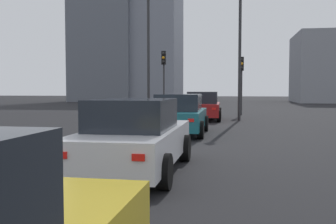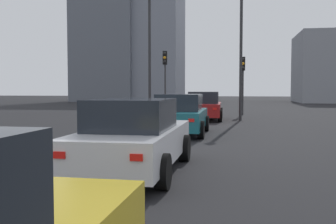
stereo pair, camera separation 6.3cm
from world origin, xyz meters
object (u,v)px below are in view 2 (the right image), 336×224
at_px(car_white_third, 134,137).
at_px(traffic_light_near_left, 165,69).
at_px(car_teal_second, 180,115).
at_px(traffic_light_near_right, 243,73).
at_px(car_red_lead, 204,106).
at_px(street_lamp_far, 150,46).
at_px(street_lamp_kerbside, 241,38).

bearing_deg(car_white_third, traffic_light_near_left, 8.60).
relative_size(car_teal_second, car_white_third, 0.94).
height_order(car_teal_second, traffic_light_near_right, traffic_light_near_right).
distance_m(car_red_lead, car_white_third, 14.24).
height_order(car_red_lead, car_white_third, car_red_lead).
bearing_deg(car_teal_second, traffic_light_near_right, -12.65).
relative_size(car_teal_second, traffic_light_near_left, 1.00).
bearing_deg(street_lamp_far, traffic_light_near_right, -51.58).
relative_size(car_red_lead, street_lamp_far, 0.61).
height_order(traffic_light_near_left, traffic_light_near_right, traffic_light_near_left).
height_order(car_white_third, street_lamp_far, street_lamp_far).
bearing_deg(car_red_lead, traffic_light_near_left, 35.43).
xyz_separation_m(car_teal_second, traffic_light_near_left, (11.15, 2.62, 2.32)).
height_order(street_lamp_kerbside, street_lamp_far, street_lamp_kerbside).
height_order(car_white_third, traffic_light_near_right, traffic_light_near_right).
relative_size(traffic_light_near_left, street_lamp_far, 0.60).
height_order(car_white_third, traffic_light_near_left, traffic_light_near_left).
bearing_deg(car_red_lead, car_white_third, 177.25).
xyz_separation_m(car_teal_second, car_white_third, (-6.99, -0.04, -0.00)).
relative_size(car_red_lead, street_lamp_kerbside, 0.56).
distance_m(car_white_third, traffic_light_near_left, 18.48).
xyz_separation_m(car_teal_second, street_lamp_far, (7.42, 2.84, 3.43)).
height_order(car_white_third, street_lamp_kerbside, street_lamp_kerbside).
bearing_deg(traffic_light_near_right, traffic_light_near_left, -81.99).
relative_size(traffic_light_near_left, traffic_light_near_right, 1.11).
bearing_deg(traffic_light_near_left, street_lamp_far, -3.08).
xyz_separation_m(traffic_light_near_left, street_lamp_kerbside, (-3.96, -4.95, 1.45)).
bearing_deg(traffic_light_near_left, car_teal_second, 13.56).
bearing_deg(street_lamp_kerbside, car_teal_second, 162.03).
relative_size(traffic_light_near_left, street_lamp_kerbside, 0.55).
bearing_deg(street_lamp_far, street_lamp_kerbside, -92.60).
distance_m(car_teal_second, street_lamp_far, 8.66).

